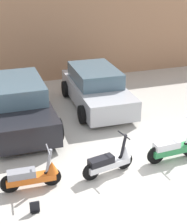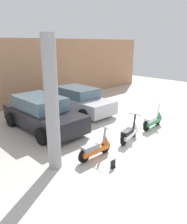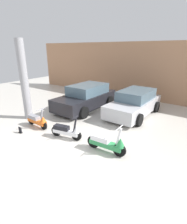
% 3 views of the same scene
% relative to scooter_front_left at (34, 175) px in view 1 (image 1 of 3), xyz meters
% --- Properties ---
extents(ground_plane, '(28.00, 28.00, 0.00)m').
position_rel_scooter_front_left_xyz_m(ground_plane, '(2.26, -0.80, -0.34)').
color(ground_plane, beige).
extents(wall_back, '(19.60, 0.12, 3.83)m').
position_rel_scooter_front_left_xyz_m(wall_back, '(2.26, 7.29, 1.58)').
color(wall_back, tan).
rests_on(wall_back, ground_plane).
extents(scooter_front_left, '(1.36, 0.49, 0.95)m').
position_rel_scooter_front_left_xyz_m(scooter_front_left, '(0.00, 0.00, 0.00)').
color(scooter_front_left, black).
rests_on(scooter_front_left, ground_plane).
extents(scooter_front_right, '(1.35, 0.57, 0.95)m').
position_rel_scooter_front_left_xyz_m(scooter_front_right, '(1.83, 0.00, 0.00)').
color(scooter_front_right, black).
rests_on(scooter_front_right, ground_plane).
extents(scooter_front_center, '(1.48, 0.53, 1.03)m').
position_rel_scooter_front_left_xyz_m(scooter_front_center, '(3.65, 0.07, 0.03)').
color(scooter_front_center, black).
rests_on(scooter_front_center, ground_plane).
extents(car_rear_left, '(2.01, 4.13, 1.40)m').
position_rel_scooter_front_left_xyz_m(car_rear_left, '(0.14, 3.40, 0.33)').
color(car_rear_left, black).
rests_on(car_rear_left, ground_plane).
extents(car_rear_center, '(1.95, 3.91, 1.32)m').
position_rel_scooter_front_left_xyz_m(car_rear_center, '(2.88, 4.08, 0.29)').
color(car_rear_center, '#B7B7BC').
rests_on(car_rear_center, ground_plane).
extents(placard_near_left_scooter, '(0.20, 0.13, 0.26)m').
position_rel_scooter_front_left_xyz_m(placard_near_left_scooter, '(-0.13, -0.82, -0.22)').
color(placard_near_left_scooter, black).
rests_on(placard_near_left_scooter, ground_plane).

